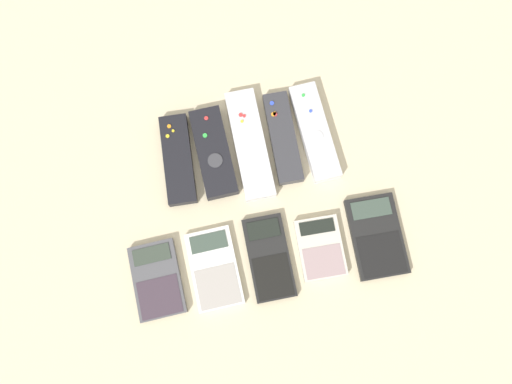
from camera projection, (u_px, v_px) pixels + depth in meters
ground_plane at (259, 210)px, 0.92m from camera, size 3.00×3.00×0.00m
remote_0 at (178, 160)px, 0.93m from camera, size 0.06×0.17×0.02m
remote_1 at (213, 153)px, 0.93m from camera, size 0.07×0.17×0.03m
remote_2 at (250, 144)px, 0.94m from camera, size 0.06×0.21×0.02m
remote_3 at (283, 138)px, 0.94m from camera, size 0.05×0.18×0.02m
remote_4 at (315, 132)px, 0.94m from camera, size 0.06×0.19×0.02m
calculator_0 at (157, 280)px, 0.88m from camera, size 0.09×0.14×0.02m
calculator_1 at (214, 269)px, 0.89m from camera, size 0.09×0.14×0.01m
calculator_2 at (268, 258)px, 0.89m from camera, size 0.07×0.15×0.01m
calculator_3 at (320, 248)px, 0.90m from camera, size 0.08×0.11×0.02m
calculator_4 at (377, 236)px, 0.90m from camera, size 0.09×0.15×0.01m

